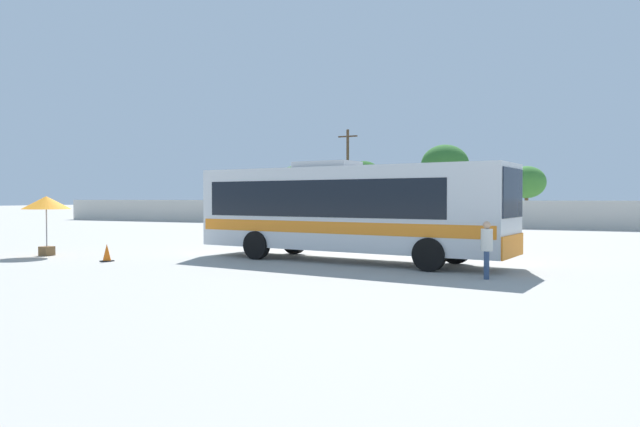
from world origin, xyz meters
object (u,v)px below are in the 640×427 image
object	(u,v)px
vendor_umbrella_near_gate_orange	(46,205)
traffic_cone_on_apron	(107,253)
attendant_by_bus_door	(487,246)
roadside_tree_left	(295,182)
coach_bus_silver_orange	(345,208)
utility_pole_near	(348,175)
roadside_tree_midleft	(364,177)
roadside_tree_midright	(445,165)
roadside_tree_right	(527,182)
parked_car_leftmost_maroon	(265,216)
parked_car_second_grey	(332,217)

from	to	relation	value
vendor_umbrella_near_gate_orange	traffic_cone_on_apron	bearing A→B (deg)	-10.33
attendant_by_bus_door	roadside_tree_left	world-z (taller)	roadside_tree_left
coach_bus_silver_orange	attendant_by_bus_door	bearing A→B (deg)	-27.06
utility_pole_near	roadside_tree_midleft	bearing A→B (deg)	6.99
roadside_tree_midleft	traffic_cone_on_apron	xyz separation A→B (m)	(2.05, -32.41, -3.80)
roadside_tree_midright	roadside_tree_left	bearing A→B (deg)	-173.98
roadside_tree_right	traffic_cone_on_apron	distance (m)	38.64
roadside_tree_right	parked_car_leftmost_maroon	bearing A→B (deg)	-151.17
attendant_by_bus_door	coach_bus_silver_orange	bearing A→B (deg)	152.94
coach_bus_silver_orange	roadside_tree_midleft	bearing A→B (deg)	108.59
traffic_cone_on_apron	roadside_tree_left	bearing A→B (deg)	105.82
attendant_by_bus_door	roadside_tree_midright	distance (m)	36.25
attendant_by_bus_door	roadside_tree_right	size ratio (longest dim) A/B	0.32
coach_bus_silver_orange	roadside_tree_midleft	distance (m)	30.44
parked_car_leftmost_maroon	traffic_cone_on_apron	world-z (taller)	parked_car_leftmost_maroon
vendor_umbrella_near_gate_orange	attendant_by_bus_door	bearing A→B (deg)	0.76
traffic_cone_on_apron	roadside_tree_right	bearing A→B (deg)	73.28
attendant_by_bus_door	traffic_cone_on_apron	size ratio (longest dim) A/B	2.52
vendor_umbrella_near_gate_orange	parked_car_leftmost_maroon	bearing A→B (deg)	100.37
traffic_cone_on_apron	parked_car_leftmost_maroon	bearing A→B (deg)	107.82
parked_car_leftmost_maroon	traffic_cone_on_apron	size ratio (longest dim) A/B	6.91
attendant_by_bus_door	utility_pole_near	xyz separation A→B (m)	(-16.44, 31.33, 3.42)
vendor_umbrella_near_gate_orange	roadside_tree_midleft	size ratio (longest dim) A/B	0.42
attendant_by_bus_door	roadside_tree_midright	bearing A→B (deg)	103.89
roadside_tree_left	traffic_cone_on_apron	xyz separation A→B (m)	(9.74, -34.36, -3.51)
coach_bus_silver_orange	roadside_tree_left	world-z (taller)	roadside_tree_left
roadside_tree_midleft	traffic_cone_on_apron	bearing A→B (deg)	-86.37
parked_car_second_grey	roadside_tree_midright	distance (m)	12.92
attendant_by_bus_door	vendor_umbrella_near_gate_orange	size ratio (longest dim) A/B	0.69
roadside_tree_midright	vendor_umbrella_near_gate_orange	bearing A→B (deg)	-102.92
parked_car_leftmost_maroon	parked_car_second_grey	size ratio (longest dim) A/B	1.08
roadside_tree_left	roadside_tree_midleft	xyz separation A→B (m)	(7.68, -1.95, 0.29)
parked_car_leftmost_maroon	utility_pole_near	world-z (taller)	utility_pole_near
traffic_cone_on_apron	parked_car_second_grey	bearing A→B (deg)	94.81
parked_car_leftmost_maroon	roadside_tree_left	world-z (taller)	roadside_tree_left
roadside_tree_midleft	roadside_tree_midright	distance (m)	7.32
utility_pole_near	roadside_tree_midright	size ratio (longest dim) A/B	1.19
attendant_by_bus_door	parked_car_leftmost_maroon	size ratio (longest dim) A/B	0.36
utility_pole_near	parked_car_second_grey	bearing A→B (deg)	-78.78
parked_car_second_grey	traffic_cone_on_apron	distance (m)	25.65
parked_car_leftmost_maroon	traffic_cone_on_apron	distance (m)	27.47
attendant_by_bus_door	utility_pole_near	size ratio (longest dim) A/B	0.19
roadside_tree_midleft	utility_pole_near	bearing A→B (deg)	-173.01
utility_pole_near	roadside_tree_left	bearing A→B (deg)	161.26
roadside_tree_midright	attendant_by_bus_door	bearing A→B (deg)	-76.11
roadside_tree_left	utility_pole_near	bearing A→B (deg)	-18.74
vendor_umbrella_near_gate_orange	roadside_tree_left	world-z (taller)	roadside_tree_left
attendant_by_bus_door	roadside_tree_midleft	bearing A→B (deg)	115.48
parked_car_second_grey	roadside_tree_right	bearing A→B (deg)	40.55
vendor_umbrella_near_gate_orange	parked_car_second_grey	size ratio (longest dim) A/B	0.57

